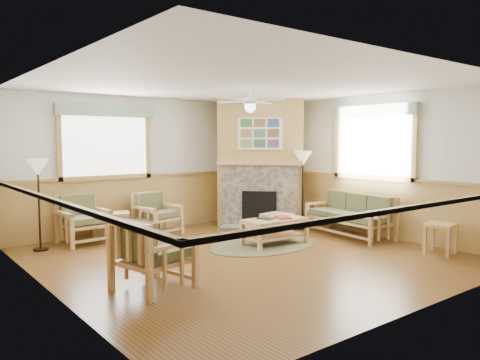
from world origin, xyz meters
TOP-DOWN VIEW (x-y plane):
  - floor at (0.00, 0.00)m, footprint 6.00×6.00m
  - ceiling at (0.00, 0.00)m, footprint 6.00×6.00m
  - wall_back at (0.00, 3.00)m, footprint 6.00×0.02m
  - wall_front at (0.00, -3.00)m, footprint 6.00×0.02m
  - wall_left at (-3.00, 0.00)m, footprint 0.02×6.00m
  - wall_right at (3.00, 0.00)m, footprint 0.02×6.00m
  - wainscot at (0.00, 0.00)m, footprint 6.00×6.00m
  - fireplace at (2.05, 2.05)m, footprint 3.11×3.11m
  - window_back at (-1.10, 2.96)m, footprint 1.90×0.16m
  - window_right at (2.96, -0.20)m, footprint 0.16×1.90m
  - ceiling_fan at (0.30, 0.30)m, footprint 1.59×1.59m
  - sofa at (2.55, 0.03)m, footprint 1.84×0.91m
  - armchair_back_left at (-1.71, 2.55)m, footprint 0.81×0.81m
  - armchair_back_right at (-0.27, 2.46)m, footprint 0.87×0.87m
  - armchair_left at (-1.95, -0.57)m, footprint 0.95×0.95m
  - coffee_table at (0.91, 0.36)m, footprint 1.17×0.61m
  - end_table_chairs at (-1.08, 2.55)m, footprint 0.57×0.56m
  - end_table_sofa at (2.55, -1.81)m, footprint 0.52×0.51m
  - footstool at (1.48, 0.91)m, footprint 0.56×0.56m
  - braided_rug at (0.68, 0.41)m, footprint 2.37×2.37m
  - floor_lamp_left at (-2.48, 2.45)m, footprint 0.43×0.43m
  - floor_lamp_right at (2.35, 1.09)m, footprint 0.44×0.44m
  - book_red at (1.06, 0.31)m, footprint 0.31×0.36m
  - book_dark at (0.76, 0.43)m, footprint 0.27×0.32m

SIDE VIEW (x-z plane):
  - floor at x=0.00m, z-range -0.01..0.00m
  - braided_rug at x=0.68m, z-range 0.00..0.01m
  - footstool at x=1.48m, z-range 0.00..0.43m
  - coffee_table at x=0.91m, z-range 0.00..0.46m
  - end_table_chairs at x=-1.08m, z-range 0.00..0.50m
  - end_table_sofa at x=2.55m, z-range 0.00..0.50m
  - sofa at x=2.55m, z-range 0.00..0.81m
  - armchair_back_right at x=-0.27m, z-range 0.00..0.82m
  - armchair_back_left at x=-1.71m, z-range 0.00..0.86m
  - armchair_left at x=-1.95m, z-range 0.00..0.89m
  - book_dark at x=0.76m, z-range 0.47..0.50m
  - book_red at x=1.06m, z-range 0.48..0.51m
  - wainscot at x=0.00m, z-range 0.00..1.10m
  - floor_lamp_left at x=-2.48m, z-range 0.00..1.54m
  - floor_lamp_right at x=2.35m, z-range 0.00..1.63m
  - wall_back at x=0.00m, z-range 0.00..2.70m
  - wall_front at x=0.00m, z-range 0.00..2.70m
  - wall_left at x=-3.00m, z-range 0.00..2.70m
  - wall_right at x=3.00m, z-range 0.00..2.70m
  - fireplace at x=2.05m, z-range 0.00..2.70m
  - window_back at x=-1.10m, z-range 1.78..3.28m
  - window_right at x=2.96m, z-range 1.78..3.28m
  - ceiling_fan at x=0.30m, z-range 2.48..2.84m
  - ceiling at x=0.00m, z-range 2.70..2.71m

